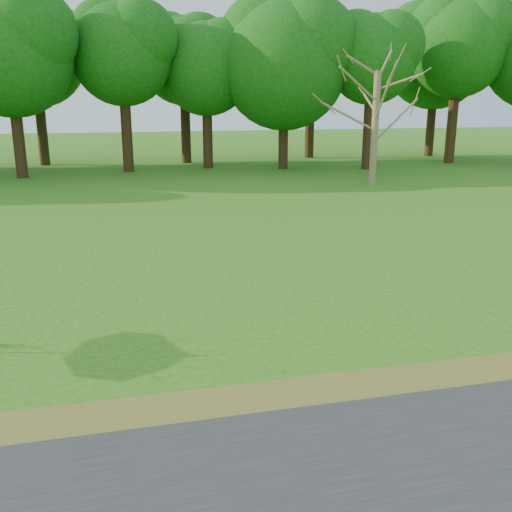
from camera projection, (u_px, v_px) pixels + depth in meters
name	position (u px, v px, depth m)	size (l,w,h in m)	color
ground	(131.00, 334.00, 9.79)	(120.00, 120.00, 0.00)	#2A6F15
drygrass_strip	(138.00, 420.00, 7.17)	(120.00, 1.20, 0.01)	olive
treeline	(108.00, 12.00, 28.23)	(60.00, 12.00, 16.00)	#10510D
bare_tree	(381.00, 20.00, 24.46)	(6.15, 6.15, 11.74)	#88694A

